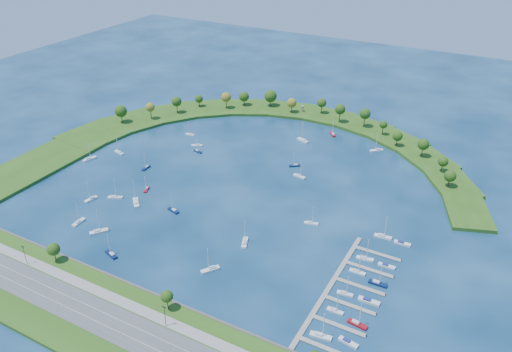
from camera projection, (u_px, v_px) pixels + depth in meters
The scene contains 40 objects.
ground at pixel (245, 183), 303.02m from camera, with size 700.00×700.00×0.00m, color #072541.
south_shoreline at pixel (96, 313), 208.55m from camera, with size 420.00×43.10×11.60m.
breakwater at pixel (222, 136), 359.18m from camera, with size 286.74×247.64×2.00m.
breakwater_trees at pixel (277, 111), 374.32m from camera, with size 238.40×95.55×14.08m.
harbor_tower at pixel (302, 108), 395.45m from camera, with size 2.60×2.60×4.74m.
dock_system at pixel (345, 292), 220.49m from camera, with size 24.28×82.00×1.60m.
moored_boat_0 at pixel (111, 254), 242.88m from camera, with size 8.46×4.68×11.98m.
moored_boat_1 at pixel (89, 158), 329.24m from camera, with size 4.97×9.24×13.08m.
moored_boat_2 at pixel (198, 151), 339.14m from camera, with size 6.93×3.42×9.81m.
moored_boat_3 at pixel (173, 210), 276.33m from camera, with size 7.93×4.02×11.22m.
moored_boat_4 at pixel (119, 152), 337.47m from camera, with size 8.35×4.12×11.83m.
moored_boat_5 at pixel (146, 167), 318.97m from camera, with size 2.26×7.05×10.25m.
moored_boat_6 at pixel (79, 222), 266.48m from camera, with size 2.88×8.41×12.15m.
moored_boat_7 at pixel (91, 198), 286.55m from camera, with size 3.49×8.03×11.42m.
moored_boat_8 at pixel (136, 202), 282.93m from camera, with size 9.14×8.92×14.67m.
moored_boat_9 at pixel (377, 150), 340.17m from camera, with size 8.37×7.86×13.20m.
moored_boat_10 at pixel (197, 145), 346.94m from camera, with size 7.72×5.34×11.15m.
moored_boat_11 at pixel (295, 165), 321.49m from camera, with size 6.85×5.89×10.44m.
moored_boat_12 at pixel (245, 242), 250.93m from camera, with size 5.65×9.04×12.90m.
moored_boat_13 at pixel (303, 140), 353.72m from camera, with size 9.76×6.25×13.96m.
moored_boat_14 at pixel (311, 223), 265.69m from camera, with size 7.62×3.90×10.79m.
moored_boat_15 at pixel (115, 197), 288.02m from camera, with size 8.34×6.02×12.13m.
moored_boat_16 at pixel (299, 176), 309.33m from camera, with size 8.22×3.41×11.73m.
moored_boat_17 at pixel (99, 231), 259.00m from camera, with size 7.54×8.96×13.56m.
moored_boat_18 at pixel (333, 134), 362.57m from camera, with size 6.62×7.76×11.80m.
moored_boat_19 at pixel (210, 269), 233.12m from camera, with size 7.04×8.67×12.97m.
moored_boat_20 at pixel (190, 134), 362.49m from camera, with size 7.04×2.47×10.16m.
moored_boat_21 at pixel (146, 189), 295.84m from camera, with size 4.19×6.72×9.58m.
docked_boat_0 at pixel (321, 335), 198.31m from camera, with size 8.96×3.64×12.80m.
docked_boat_1 at pixel (348, 342), 195.82m from camera, with size 8.34×3.58×1.65m.
docked_boat_2 at pixel (335, 310), 210.29m from camera, with size 7.16×2.03×10.51m.
docked_boat_3 at pixel (357, 323), 203.82m from camera, with size 8.48×3.28×12.15m.
docked_boat_4 at pixel (345, 293), 219.30m from camera, with size 7.27×2.79×10.42m.
docked_boat_5 at pixel (369, 301), 215.36m from camera, with size 9.30×2.89×1.88m.
docked_boat_6 at pixel (357, 271), 231.73m from camera, with size 7.45×2.13×10.93m.
docked_boat_7 at pixel (378, 283), 224.93m from camera, with size 8.34×2.39×12.24m.
docked_boat_8 at pixel (365, 258), 240.10m from camera, with size 8.32×3.52×11.86m.
docked_boat_9 at pixel (386, 266), 235.64m from camera, with size 7.96×2.41×1.61m.
docked_boat_10 at pixel (383, 236), 255.30m from camera, with size 8.95×3.35×12.85m.
docked_boat_11 at pixel (402, 243), 250.75m from camera, with size 8.14×2.52×1.65m.
Camera 1 is at (131.76, -226.54, 152.33)m, focal length 35.71 mm.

